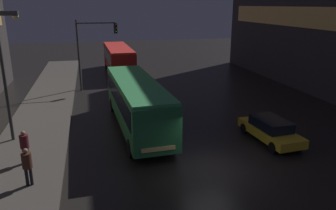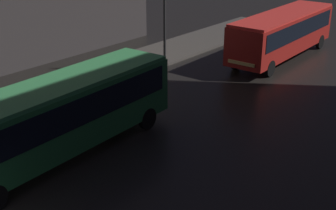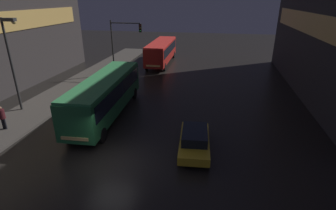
% 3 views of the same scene
% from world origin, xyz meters
% --- Properties ---
extents(ground_plane, '(120.00, 120.00, 0.00)m').
position_xyz_m(ground_plane, '(0.00, 0.00, 0.00)').
color(ground_plane, black).
extents(sidewalk_left, '(4.00, 48.00, 0.15)m').
position_xyz_m(sidewalk_left, '(-9.00, 10.00, 0.07)').
color(sidewalk_left, '#47423D').
rests_on(sidewalk_left, ground).
extents(bus_near, '(2.97, 10.99, 3.15)m').
position_xyz_m(bus_near, '(-2.72, 6.30, 1.95)').
color(bus_near, '#236B38').
rests_on(bus_near, ground).
extents(bus_far, '(2.80, 10.88, 3.07)m').
position_xyz_m(bus_far, '(-2.22, 24.48, 1.90)').
color(bus_far, '#AD1E19').
rests_on(bus_far, ground).
extents(car_taxi, '(2.09, 4.54, 1.36)m').
position_xyz_m(car_taxi, '(4.55, 2.49, 0.71)').
color(car_taxi, gold).
rests_on(car_taxi, ground).
extents(pedestrian_mid, '(0.59, 0.59, 1.69)m').
position_xyz_m(pedestrian_mid, '(-8.83, 2.52, 1.17)').
color(pedestrian_mid, black).
rests_on(pedestrian_mid, sidewalk_left).
extents(traffic_light_main, '(3.66, 0.35, 6.41)m').
position_xyz_m(traffic_light_main, '(-5.17, 17.19, 4.36)').
color(traffic_light_main, '#2D2D2D').
rests_on(traffic_light_main, ground).
extents(street_lamp_sidewalk, '(1.25, 0.36, 7.26)m').
position_xyz_m(street_lamp_sidewalk, '(-9.84, 5.82, 4.99)').
color(street_lamp_sidewalk, '#2D2D2D').
rests_on(street_lamp_sidewalk, sidewalk_left).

